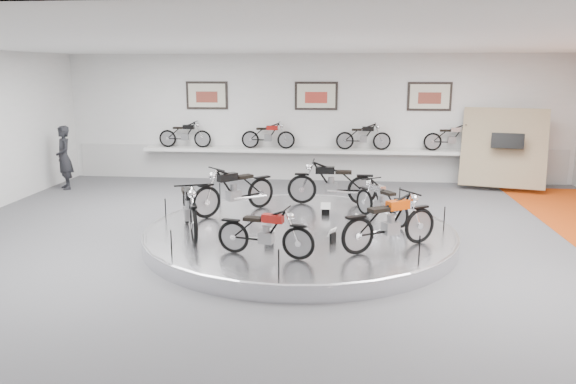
# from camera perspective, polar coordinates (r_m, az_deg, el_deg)

# --- Properties ---
(floor) EXTENTS (16.00, 16.00, 0.00)m
(floor) POSITION_cam_1_polar(r_m,az_deg,el_deg) (11.49, 1.09, -5.52)
(floor) COLOR #515153
(floor) RESTS_ON ground
(ceiling) EXTENTS (16.00, 16.00, 0.00)m
(ceiling) POSITION_cam_1_polar(r_m,az_deg,el_deg) (10.94, 1.17, 14.84)
(ceiling) COLOR white
(ceiling) RESTS_ON wall_back
(wall_back) EXTENTS (16.00, 0.00, 16.00)m
(wall_back) POSITION_cam_1_polar(r_m,az_deg,el_deg) (17.98, 2.86, 7.50)
(wall_back) COLOR silver
(wall_back) RESTS_ON floor
(wall_front) EXTENTS (16.00, 0.00, 16.00)m
(wall_front) POSITION_cam_1_polar(r_m,az_deg,el_deg) (4.27, -6.21, -8.79)
(wall_front) COLOR silver
(wall_front) RESTS_ON floor
(dado_band) EXTENTS (15.68, 0.04, 1.10)m
(dado_band) POSITION_cam_1_polar(r_m,az_deg,el_deg) (18.14, 2.81, 2.93)
(dado_band) COLOR #BCBCBA
(dado_band) RESTS_ON floor
(display_platform) EXTENTS (6.40, 6.40, 0.30)m
(display_platform) POSITION_cam_1_polar(r_m,az_deg,el_deg) (11.73, 1.20, -4.38)
(display_platform) COLOR silver
(display_platform) RESTS_ON floor
(platform_rim) EXTENTS (6.40, 6.40, 0.10)m
(platform_rim) POSITION_cam_1_polar(r_m,az_deg,el_deg) (11.69, 1.21, -3.81)
(platform_rim) COLOR #B2B2BA
(platform_rim) RESTS_ON display_platform
(shelf) EXTENTS (11.00, 0.55, 0.10)m
(shelf) POSITION_cam_1_polar(r_m,az_deg,el_deg) (17.80, 2.78, 4.21)
(shelf) COLOR silver
(shelf) RESTS_ON wall_back
(poster_left) EXTENTS (1.35, 0.06, 0.88)m
(poster_left) POSITION_cam_1_polar(r_m,az_deg,el_deg) (18.39, -8.24, 9.69)
(poster_left) COLOR beige
(poster_left) RESTS_ON wall_back
(poster_center) EXTENTS (1.35, 0.06, 0.88)m
(poster_center) POSITION_cam_1_polar(r_m,az_deg,el_deg) (17.89, 2.88, 9.72)
(poster_center) COLOR beige
(poster_center) RESTS_ON wall_back
(poster_right) EXTENTS (1.35, 0.06, 0.88)m
(poster_right) POSITION_cam_1_polar(r_m,az_deg,el_deg) (18.07, 14.19, 9.39)
(poster_right) COLOR beige
(poster_right) RESTS_ON wall_back
(display_panel) EXTENTS (2.56, 1.52, 2.30)m
(display_panel) POSITION_cam_1_polar(r_m,az_deg,el_deg) (17.80, 21.06, 4.21)
(display_panel) COLOR #917F5E
(display_panel) RESTS_ON floor
(shelf_bike_a) EXTENTS (1.22, 0.43, 0.73)m
(shelf_bike_a) POSITION_cam_1_polar(r_m,az_deg,el_deg) (18.42, -10.43, 5.60)
(shelf_bike_a) COLOR black
(shelf_bike_a) RESTS_ON shelf
(shelf_bike_b) EXTENTS (1.22, 0.43, 0.73)m
(shelf_bike_b) POSITION_cam_1_polar(r_m,az_deg,el_deg) (17.88, -2.04, 5.60)
(shelf_bike_b) COLOR maroon
(shelf_bike_b) RESTS_ON shelf
(shelf_bike_c) EXTENTS (1.22, 0.43, 0.73)m
(shelf_bike_c) POSITION_cam_1_polar(r_m,az_deg,el_deg) (17.74, 7.66, 5.44)
(shelf_bike_c) COLOR black
(shelf_bike_c) RESTS_ON shelf
(shelf_bike_d) EXTENTS (1.22, 0.43, 0.73)m
(shelf_bike_d) POSITION_cam_1_polar(r_m,az_deg,el_deg) (18.04, 16.30, 5.17)
(shelf_bike_d) COLOR silver
(shelf_bike_d) RESTS_ON shelf
(bike_a) EXTENTS (1.29, 1.57, 0.90)m
(bike_a) POSITION_cam_1_polar(r_m,az_deg,el_deg) (12.26, 9.45, -0.90)
(bike_a) COLOR silver
(bike_a) RESTS_ON display_platform
(bike_b) EXTENTS (1.84, 0.65, 1.08)m
(bike_b) POSITION_cam_1_polar(r_m,az_deg,el_deg) (13.63, 4.49, 0.97)
(bike_b) COLOR black
(bike_b) RESTS_ON display_platform
(bike_c) EXTENTS (1.79, 1.77, 1.10)m
(bike_c) POSITION_cam_1_polar(r_m,az_deg,el_deg) (12.83, -5.48, 0.26)
(bike_c) COLOR black
(bike_c) RESTS_ON display_platform
(bike_d) EXTENTS (1.29, 1.98, 1.10)m
(bike_d) POSITION_cam_1_polar(r_m,az_deg,el_deg) (11.35, -9.98, -1.47)
(bike_d) COLOR black
(bike_d) RESTS_ON display_platform
(bike_e) EXTENTS (1.61, 0.86, 0.90)m
(bike_e) POSITION_cam_1_polar(r_m,az_deg,el_deg) (9.84, -2.33, -4.05)
(bike_e) COLOR maroon
(bike_e) RESTS_ON display_platform
(bike_f) EXTENTS (1.82, 1.49, 1.04)m
(bike_f) POSITION_cam_1_polar(r_m,az_deg,el_deg) (10.39, 10.31, -2.95)
(bike_f) COLOR #C04008
(bike_f) RESTS_ON display_platform
(visitor) EXTENTS (0.79, 0.82, 1.89)m
(visitor) POSITION_cam_1_polar(r_m,az_deg,el_deg) (18.02, -21.79, 3.26)
(visitor) COLOR black
(visitor) RESTS_ON floor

